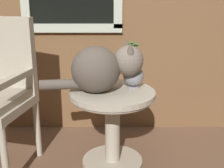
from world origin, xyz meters
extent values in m
cube|color=beige|center=(-0.13, 0.81, 0.90)|extent=(0.82, 0.03, 0.07)
cylinder|color=#B2A893|center=(0.20, 0.23, 0.01)|extent=(0.43, 0.43, 0.03)
cylinder|color=#B2A893|center=(0.20, 0.23, 0.27)|extent=(0.10, 0.10, 0.48)
cylinder|color=#B2A893|center=(0.20, 0.23, 0.53)|extent=(0.58, 0.58, 0.03)
torus|color=#B2A893|center=(0.20, 0.23, 0.50)|extent=(0.55, 0.55, 0.02)
cylinder|color=#B2A893|center=(-0.46, -0.07, 0.22)|extent=(0.04, 0.04, 0.43)
cylinder|color=#B2A893|center=(-0.36, 0.34, 0.22)|extent=(0.04, 0.04, 0.43)
cube|color=#B2A893|center=(-0.58, 0.39, 0.76)|extent=(0.49, 0.17, 0.54)
cube|color=#B2A893|center=(-0.41, 0.13, 0.67)|extent=(0.15, 0.43, 0.04)
ellipsoid|color=brown|center=(0.09, 0.22, 0.70)|extent=(0.36, 0.35, 0.31)
sphere|color=#76695D|center=(0.30, 0.24, 0.76)|extent=(0.20, 0.20, 0.20)
cone|color=brown|center=(0.31, 0.19, 0.85)|extent=(0.06, 0.06, 0.07)
cone|color=brown|center=(0.29, 0.30, 0.85)|extent=(0.06, 0.06, 0.07)
cylinder|color=brown|center=(-0.13, 0.19, 0.61)|extent=(0.30, 0.11, 0.07)
cylinder|color=gray|center=(0.34, 0.31, 0.56)|extent=(0.09, 0.09, 0.01)
ellipsoid|color=gray|center=(0.34, 0.31, 0.63)|extent=(0.14, 0.14, 0.14)
cylinder|color=gray|center=(0.34, 0.31, 0.72)|extent=(0.08, 0.08, 0.06)
torus|color=gray|center=(0.34, 0.31, 0.75)|extent=(0.10, 0.10, 0.02)
cylinder|color=#47893D|center=(0.34, 0.33, 0.79)|extent=(0.01, 0.04, 0.09)
cone|color=#47893D|center=(0.34, 0.34, 0.83)|extent=(0.04, 0.04, 0.02)
cylinder|color=#47893D|center=(0.35, 0.31, 0.80)|extent=(0.02, 0.01, 0.10)
cone|color=#47893D|center=(0.36, 0.31, 0.84)|extent=(0.04, 0.04, 0.02)
cylinder|color=#47893D|center=(0.33, 0.29, 0.81)|extent=(0.02, 0.04, 0.12)
cone|color=#47893D|center=(0.32, 0.27, 0.86)|extent=(0.04, 0.04, 0.02)
camera|label=1|loc=(0.19, -1.66, 1.19)|focal=47.79mm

